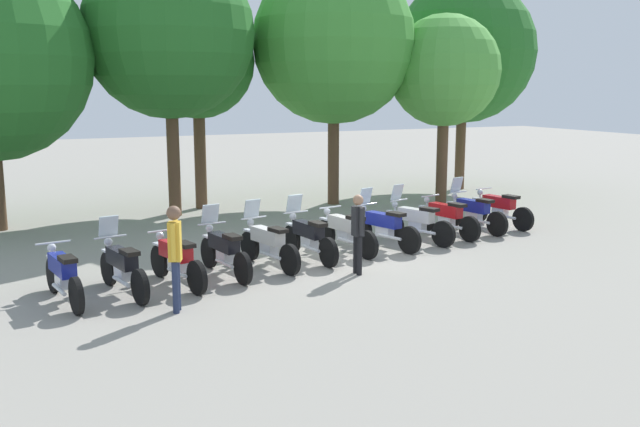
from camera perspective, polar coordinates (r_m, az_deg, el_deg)
The scene contains 20 objects.
ground_plane at distance 15.68m, azimuth 0.77°, elevation -3.53°, with size 80.00×80.00×0.00m, color gray.
motorcycle_0 at distance 13.11m, azimuth -20.12°, elevation -4.67°, with size 0.63×2.18×0.99m.
motorcycle_1 at distance 13.30m, azimuth -15.74°, elevation -4.15°, with size 0.69×2.17×1.37m.
motorcycle_2 at distance 13.65m, azimuth -11.57°, elevation -3.67°, with size 0.74×2.16×0.99m.
motorcycle_3 at distance 14.18m, azimuth -7.79°, elevation -2.96°, with size 0.62×2.18×1.37m.
motorcycle_4 at distance 14.74m, azimuth -4.26°, elevation -2.40°, with size 0.70×2.16×1.37m.
motorcycle_5 at distance 15.33m, azimuth -0.95°, elevation -1.87°, with size 0.62×2.19×1.37m.
motorcycle_6 at distance 16.00m, azimuth 2.04°, elevation -1.41°, with size 0.67×2.17×0.99m.
motorcycle_7 at distance 16.51m, azimuth 5.16°, elevation -1.04°, with size 0.81×2.13×1.37m.
motorcycle_8 at distance 17.21m, azimuth 7.80°, elevation -0.63°, with size 0.89×2.11×1.37m.
motorcycle_9 at distance 17.98m, azimuth 10.16°, elevation -0.27°, with size 0.68×2.17×0.99m.
motorcycle_10 at distance 18.78m, azimuth 12.30°, elevation 0.14°, with size 0.67×2.17×1.37m.
motorcycle_11 at distance 19.58m, azimuth 14.32°, elevation 0.42°, with size 0.67×2.17×0.99m.
person_0 at distance 11.92m, azimuth -11.67°, elevation -2.87°, with size 0.31×0.40×1.81m.
person_1 at distance 14.08m, azimuth 3.09°, elevation -1.21°, with size 0.23×0.40×1.62m.
tree_2 at distance 20.85m, azimuth -12.15°, elevation 14.12°, with size 4.85×4.85×7.66m.
tree_3 at distance 21.96m, azimuth -9.91°, elevation 12.00°, with size 3.46×3.46×6.22m.
tree_4 at distance 22.46m, azimuth 1.13°, elevation 13.70°, with size 5.07×5.07×7.63m.
tree_5 at distance 23.06m, azimuth 10.07°, elevation 11.29°, with size 3.54×3.54×6.01m.
tree_6 at distance 26.38m, azimuth 11.57°, elevation 12.72°, with size 5.11×5.11×7.53m.
Camera 1 is at (-6.61, -13.73, 3.74)m, focal length 39.49 mm.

